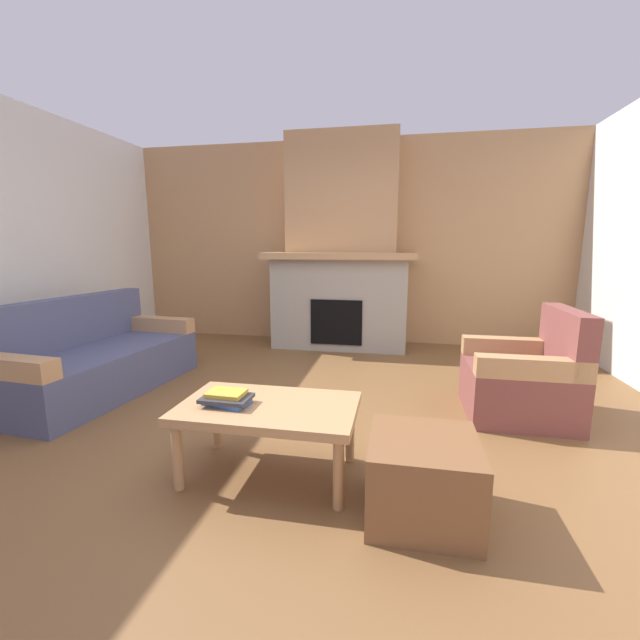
% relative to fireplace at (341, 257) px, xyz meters
% --- Properties ---
extents(ground, '(9.00, 9.00, 0.00)m').
position_rel_fireplace_xyz_m(ground, '(0.00, -2.62, -1.16)').
color(ground, brown).
extents(wall_back_wood_panel, '(6.00, 0.12, 2.70)m').
position_rel_fireplace_xyz_m(wall_back_wood_panel, '(0.00, 0.38, 0.19)').
color(wall_back_wood_panel, tan).
rests_on(wall_back_wood_panel, ground).
extents(fireplace, '(1.90, 0.82, 2.70)m').
position_rel_fireplace_xyz_m(fireplace, '(0.00, 0.00, 0.00)').
color(fireplace, gray).
rests_on(fireplace, ground).
extents(couch, '(0.99, 1.86, 0.85)m').
position_rel_fireplace_xyz_m(couch, '(-1.95, -2.18, -0.88)').
color(couch, '#474C6B').
rests_on(couch, ground).
extents(armchair, '(0.76, 0.76, 0.85)m').
position_rel_fireplace_xyz_m(armchair, '(1.73, -2.02, -0.87)').
color(armchair, brown).
rests_on(armchair, ground).
extents(coffee_table, '(1.00, 0.60, 0.43)m').
position_rel_fireplace_xyz_m(coffee_table, '(0.05, -3.20, -0.79)').
color(coffee_table, tan).
rests_on(coffee_table, ground).
extents(ottoman, '(0.52, 0.52, 0.40)m').
position_rel_fireplace_xyz_m(ottoman, '(0.90, -3.41, -0.96)').
color(ottoman, brown).
rests_on(ottoman, ground).
extents(book_stack_near_edge, '(0.28, 0.20, 0.07)m').
position_rel_fireplace_xyz_m(book_stack_near_edge, '(-0.18, -3.25, -0.70)').
color(book_stack_near_edge, '#335699').
rests_on(book_stack_near_edge, coffee_table).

